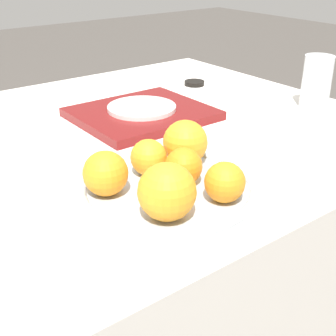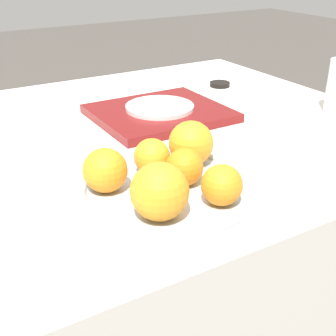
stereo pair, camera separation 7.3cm
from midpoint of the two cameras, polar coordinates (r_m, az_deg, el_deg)
table at (r=1.16m, az=-11.52°, el=-14.37°), size 1.37×0.94×0.74m
fruit_platter at (r=0.75m, az=-2.80°, el=-2.67°), size 0.29×0.29×0.02m
orange_0 at (r=0.65m, az=-3.37°, el=-3.00°), size 0.08×0.08×0.08m
orange_1 at (r=0.75m, az=-0.90°, el=0.14°), size 0.06×0.06×0.06m
orange_2 at (r=0.73m, az=-10.52°, el=-0.72°), size 0.07×0.07×0.07m
orange_3 at (r=0.81m, az=-0.46°, el=3.09°), size 0.08×0.08×0.08m
orange_4 at (r=0.78m, az=-5.08°, el=1.24°), size 0.06×0.06×0.06m
orange_5 at (r=0.70m, az=3.96°, el=-1.82°), size 0.06×0.06×0.06m
water_glass at (r=1.20m, az=15.99°, el=10.00°), size 0.07×0.07×0.13m
serving_tray at (r=1.10m, az=-5.13°, el=6.55°), size 0.29×0.26×0.02m
side_plate at (r=1.09m, az=-5.16°, el=7.29°), size 0.16×0.16×0.01m
soy_dish at (r=1.36m, az=1.67°, el=10.29°), size 0.06×0.06×0.01m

